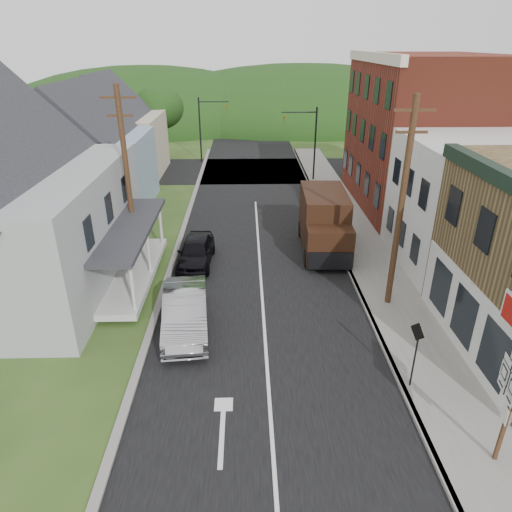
{
  "coord_description": "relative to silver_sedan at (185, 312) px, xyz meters",
  "views": [
    {
      "loc": [
        -0.71,
        -13.95,
        10.74
      ],
      "look_at": [
        -0.29,
        4.08,
        2.2
      ],
      "focal_mm": 32.0,
      "sensor_mm": 36.0,
      "label": 1
    }
  ],
  "objects": [
    {
      "name": "curb_left",
      "position": [
        -1.45,
        6.23,
        -0.76
      ],
      "size": [
        0.3,
        55.0,
        0.12
      ],
      "primitive_type": "cube",
      "color": "slate",
      "rests_on": "ground"
    },
    {
      "name": "cross_road",
      "position": [
        3.2,
        25.23,
        -0.82
      ],
      "size": [
        60.0,
        9.0,
        0.02
      ],
      "primitive_type": "cube",
      "color": "black",
      "rests_on": "ground"
    },
    {
      "name": "ground",
      "position": [
        3.2,
        -1.77,
        -0.82
      ],
      "size": [
        120.0,
        120.0,
        0.0
      ],
      "primitive_type": "plane",
      "color": "#2D4719",
      "rests_on": "ground"
    },
    {
      "name": "silver_sedan",
      "position": [
        0.0,
        0.0,
        0.0
      ],
      "size": [
        2.22,
        5.11,
        1.63
      ],
      "primitive_type": "imported",
      "rotation": [
        0.0,
        0.0,
        0.1
      ],
      "color": "#9F9FA3",
      "rests_on": "ground"
    },
    {
      "name": "tree_left_d",
      "position": [
        -5.8,
        30.23,
        4.07
      ],
      "size": [
        4.8,
        4.8,
        6.94
      ],
      "color": "#382616",
      "rests_on": "ground"
    },
    {
      "name": "utility_pole_right",
      "position": [
        8.8,
        1.73,
        3.84
      ],
      "size": [
        1.6,
        0.26,
        9.0
      ],
      "color": "#472D19",
      "rests_on": "ground"
    },
    {
      "name": "route_sign_cluster",
      "position": [
        9.33,
        -6.77,
        1.34
      ],
      "size": [
        0.38,
        1.75,
        3.1
      ],
      "rotation": [
        0.0,
        0.0,
        -0.18
      ],
      "color": "#472D19",
      "rests_on": "sidewalk_right"
    },
    {
      "name": "road",
      "position": [
        3.2,
        8.23,
        -0.82
      ],
      "size": [
        9.0,
        90.0,
        0.02
      ],
      "primitive_type": "cube",
      "color": "black",
      "rests_on": "ground"
    },
    {
      "name": "storefront_white",
      "position": [
        14.5,
        5.73,
        2.43
      ],
      "size": [
        8.0,
        7.0,
        6.5
      ],
      "primitive_type": "cube",
      "color": "silver",
      "rests_on": "ground"
    },
    {
      "name": "sidewalk_right",
      "position": [
        9.1,
        6.23,
        -0.74
      ],
      "size": [
        2.8,
        55.0,
        0.15
      ],
      "primitive_type": "cube",
      "color": "slate",
      "rests_on": "ground"
    },
    {
      "name": "house_cream",
      "position": [
        -8.3,
        24.23,
        2.88
      ],
      "size": [
        7.14,
        8.16,
        7.28
      ],
      "color": "beige",
      "rests_on": "ground"
    },
    {
      "name": "forested_ridge",
      "position": [
        3.2,
        53.23,
        -0.82
      ],
      "size": [
        90.0,
        30.0,
        16.0
      ],
      "primitive_type": "ellipsoid",
      "color": "black",
      "rests_on": "ground"
    },
    {
      "name": "traffic_signal_left",
      "position": [
        -1.1,
        28.73,
        2.94
      ],
      "size": [
        2.87,
        0.2,
        6.0
      ],
      "color": "black",
      "rests_on": "ground"
    },
    {
      "name": "warning_sign",
      "position": [
        7.97,
        -3.73,
        0.94
      ],
      "size": [
        0.24,
        0.66,
        2.52
      ],
      "rotation": [
        0.0,
        0.0,
        0.33
      ],
      "color": "black",
      "rests_on": "sidewalk_right"
    },
    {
      "name": "house_blue",
      "position": [
        -7.8,
        15.23,
        2.88
      ],
      "size": [
        7.14,
        8.16,
        7.28
      ],
      "color": "#8AA6BC",
      "rests_on": "ground"
    },
    {
      "name": "traffic_signal_right",
      "position": [
        7.5,
        21.73,
        2.94
      ],
      "size": [
        2.87,
        0.2,
        6.0
      ],
      "color": "black",
      "rests_on": "ground"
    },
    {
      "name": "storefront_red",
      "position": [
        14.5,
        15.23,
        4.18
      ],
      "size": [
        8.0,
        12.0,
        10.0
      ],
      "primitive_type": "cube",
      "color": "maroon",
      "rests_on": "ground"
    },
    {
      "name": "utility_pole_left",
      "position": [
        -3.3,
        6.23,
        3.84
      ],
      "size": [
        1.6,
        0.26,
        9.0
      ],
      "color": "#472D19",
      "rests_on": "ground"
    },
    {
      "name": "delivery_van",
      "position": [
        6.8,
        7.66,
        0.83
      ],
      "size": [
        2.61,
        5.91,
        3.26
      ],
      "rotation": [
        0.0,
        0.0,
        -0.04
      ],
      "color": "black",
      "rests_on": "ground"
    },
    {
      "name": "dark_sedan",
      "position": [
        -0.17,
        6.06,
        -0.09
      ],
      "size": [
        1.91,
        4.35,
        1.46
      ],
      "primitive_type": "imported",
      "rotation": [
        0.0,
        0.0,
        -0.05
      ],
      "color": "black",
      "rests_on": "ground"
    },
    {
      "name": "curb_right",
      "position": [
        7.75,
        6.23,
        -0.74
      ],
      "size": [
        0.2,
        55.0,
        0.15
      ],
      "primitive_type": "cube",
      "color": "slate",
      "rests_on": "ground"
    }
  ]
}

